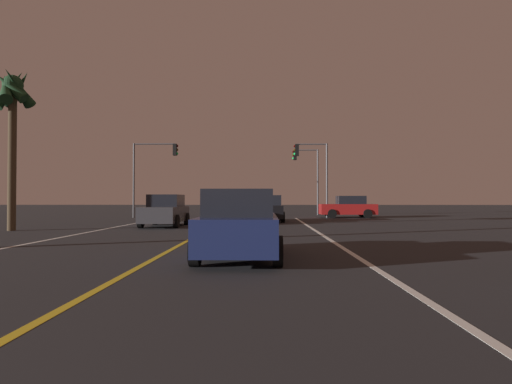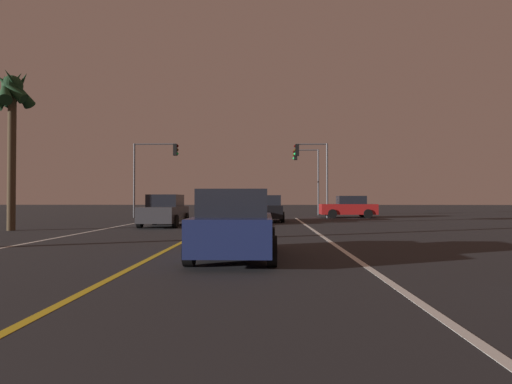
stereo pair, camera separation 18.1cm
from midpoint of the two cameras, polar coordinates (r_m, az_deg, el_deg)
name	(u,v)px [view 1 (the left image)]	position (r m, az deg, el deg)	size (l,w,h in m)	color
lane_edge_right	(345,249)	(12.32, 11.87, -7.79)	(0.16, 38.45, 0.01)	silver
lane_edge_left	(3,248)	(14.44, -32.02, -6.65)	(0.16, 38.45, 0.01)	silver
lane_center_divider	(172,249)	(12.43, -11.94, -7.73)	(0.16, 38.45, 0.01)	gold
car_lead_same_lane	(240,225)	(10.26, -2.76, -4.61)	(2.02, 4.30, 1.70)	black
car_oncoming	(165,211)	(22.55, -12.69, -2.58)	(2.02, 4.30, 1.70)	black
car_crossing_side	(348,207)	(32.97, 12.53, -2.05)	(4.30, 2.02, 1.70)	black
car_ahead_far	(268,209)	(26.70, 1.51, -2.34)	(2.02, 4.30, 1.70)	black
traffic_light_near_right	(312,163)	(32.06, 7.56, 3.98)	(2.64, 0.36, 5.74)	#4C4C51
traffic_light_near_left	(155,162)	(33.04, -14.03, 4.00)	(3.55, 0.36, 5.79)	#4C4C51
traffic_light_far_right	(306,167)	(37.54, 6.85, 3.43)	(2.38, 0.36, 5.94)	#4C4C51
street_lamp_right_near	(500,3)	(8.45, 30.17, 21.74)	(2.28, 0.44, 7.33)	#4C4C51
palm_tree_left_mid	(12,100)	(22.61, -30.95, 10.86)	(1.97, 2.20, 7.71)	#473826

